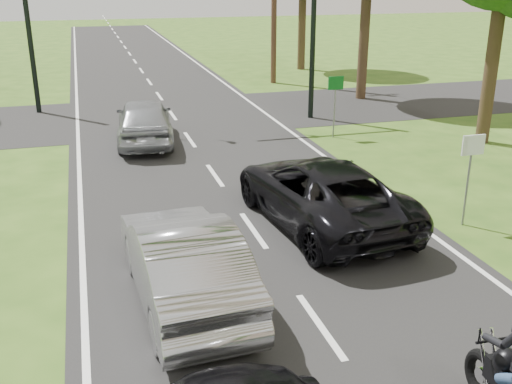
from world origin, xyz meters
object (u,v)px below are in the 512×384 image
dark_suv (321,192)px  silver_sedan (184,261)px  sign_green (335,92)px  sign_white (471,158)px  traffic_signal (266,10)px  silver_suv (145,120)px

dark_suv → silver_sedan: 4.42m
silver_sedan → sign_green: bearing=-128.7°
dark_suv → silver_sedan: silver_sedan is taller
silver_sedan → sign_green: sign_green is taller
dark_suv → sign_white: (3.09, -1.02, 0.84)m
traffic_signal → sign_white: 11.39m
dark_suv → sign_white: bearing=155.9°
silver_sedan → sign_green: size_ratio=2.19×
silver_sedan → traffic_signal: traffic_signal is taller
silver_sedan → traffic_signal: bearing=-115.9°
sign_white → dark_suv: bearing=161.8°
silver_suv → traffic_signal: traffic_signal is taller
silver_suv → sign_green: (6.39, -1.06, 0.82)m
traffic_signal → sign_white: traffic_signal is taller
traffic_signal → sign_white: bearing=-83.0°
sign_white → sign_green: 8.00m
silver_sedan → sign_white: size_ratio=2.19×
sign_white → sign_green: size_ratio=1.00×
silver_sedan → traffic_signal: (5.31, 12.58, 3.36)m
silver_suv → traffic_signal: bearing=-152.7°
dark_suv → traffic_signal: (1.73, 10.00, 3.38)m
silver_suv → sign_white: size_ratio=2.11×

